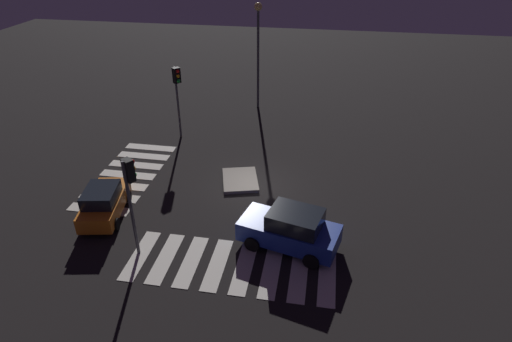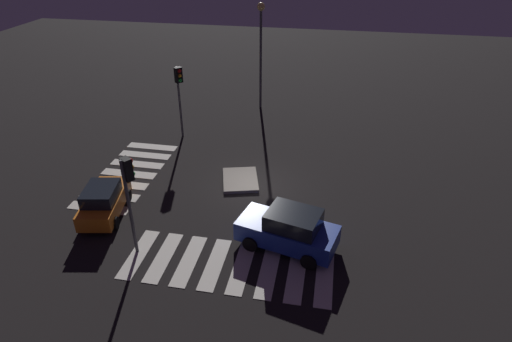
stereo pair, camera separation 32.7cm
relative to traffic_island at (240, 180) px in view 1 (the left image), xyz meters
name	(u,v)px [view 1 (the left image)]	position (x,y,z in m)	size (l,w,h in m)	color
ground_plane	(256,187)	(0.40, 0.97, -0.09)	(80.00, 80.00, 0.00)	black
traffic_island	(240,180)	(0.00, 0.00, 0.00)	(2.93, 2.49, 0.18)	gray
car_blue	(290,229)	(5.01, 3.28, 0.85)	(2.87, 4.66, 1.91)	#1E389E
car_orange	(104,202)	(4.26, -5.84, 0.72)	(3.98, 2.30, 1.65)	orange
traffic_light_south	(177,86)	(-4.86, -4.97, 3.51)	(0.54, 0.53, 4.76)	#47474C
traffic_light_east	(130,184)	(6.46, -3.10, 3.39)	(0.53, 0.54, 4.59)	#47474C
street_lamp	(258,39)	(-11.06, -0.85, 5.15)	(0.56, 0.56, 7.70)	#47474C
crosswalk_near	(128,175)	(0.40, -6.48, -0.08)	(7.60, 3.20, 0.02)	silver
crosswalk_side	(231,266)	(6.72, 0.97, -0.08)	(3.20, 8.75, 0.02)	silver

